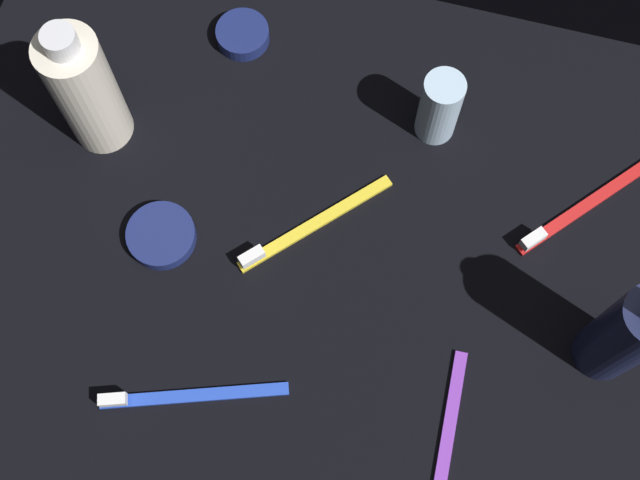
{
  "coord_description": "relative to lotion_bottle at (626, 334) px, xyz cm",
  "views": [
    {
      "loc": [
        -7.11,
        27.01,
        82.84
      ],
      "look_at": [
        0.0,
        0.0,
        3.0
      ],
      "focal_mm": 48.55,
      "sensor_mm": 36.0,
      "label": 1
    }
  ],
  "objects": [
    {
      "name": "ground_plane",
      "position": [
        28.96,
        -3.29,
        -8.44
      ],
      "size": [
        84.0,
        64.0,
        1.2
      ],
      "primitive_type": "cube",
      "color": "black"
    },
    {
      "name": "toothbrush_red",
      "position": [
        4.32,
        -14.12,
        -7.23
      ],
      "size": [
        12.77,
        14.32,
        2.1
      ],
      "color": "red",
      "rests_on": "ground_plane"
    },
    {
      "name": "toothbrush_blue",
      "position": [
        37.83,
        14.39,
        -7.23
      ],
      "size": [
        17.4,
        7.03,
        2.1
      ],
      "color": "blue",
      "rests_on": "ground_plane"
    },
    {
      "name": "cream_tin_right",
      "position": [
        43.43,
        -24.94,
        -6.98
      ],
      "size": [
        5.82,
        5.82,
        1.72
      ],
      "primitive_type": "cylinder",
      "color": "navy",
      "rests_on": "ground_plane"
    },
    {
      "name": "bodywash_bottle",
      "position": [
        54.63,
        -10.75,
        0.29
      ],
      "size": [
        6.21,
        6.21,
        17.81
      ],
      "color": "silver",
      "rests_on": "ground_plane"
    },
    {
      "name": "lotion_bottle",
      "position": [
        0.0,
        0.0,
        0.0
      ],
      "size": [
        5.48,
        5.48,
        17.96
      ],
      "color": "#191E3F",
      "rests_on": "ground_plane"
    },
    {
      "name": "cream_tin_left",
      "position": [
        44.76,
        -0.43,
        -7.08
      ],
      "size": [
        6.95,
        6.95,
        1.52
      ],
      "primitive_type": "cylinder",
      "color": "navy",
      "rests_on": "ground_plane"
    },
    {
      "name": "toothbrush_purple",
      "position": [
        12.55,
        13.54,
        -7.23
      ],
      "size": [
        1.99,
        18.04,
        2.1
      ],
      "color": "purple",
      "rests_on": "ground_plane"
    },
    {
      "name": "deodorant_stick",
      "position": [
        20.72,
        -19.68,
        -3.31
      ],
      "size": [
        4.2,
        4.2,
        9.05
      ],
      "primitive_type": "cylinder",
      "color": "silver",
      "rests_on": "ground_plane"
    },
    {
      "name": "toothbrush_yellow",
      "position": [
        30.84,
        -5.04,
        -7.23
      ],
      "size": [
        13.17,
        13.97,
        2.1
      ],
      "color": "yellow",
      "rests_on": "ground_plane"
    }
  ]
}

